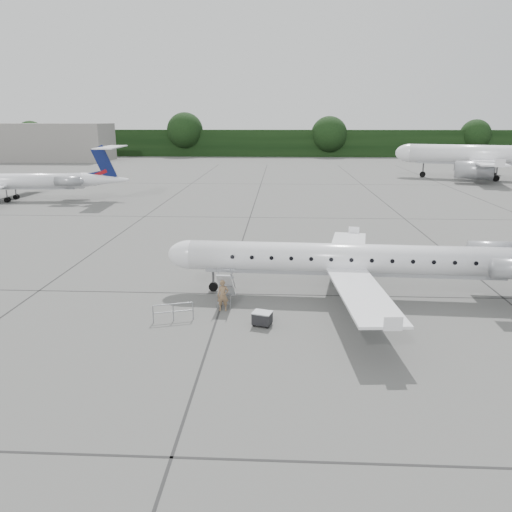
# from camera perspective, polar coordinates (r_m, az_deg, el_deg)

# --- Properties ---
(ground) EXTENTS (320.00, 320.00, 0.00)m
(ground) POSITION_cam_1_polar(r_m,az_deg,el_deg) (29.03, 8.05, -6.78)
(ground) COLOR #5C5C5A
(ground) RESTS_ON ground
(treeline) EXTENTS (260.00, 4.00, 8.00)m
(treeline) POSITION_cam_1_polar(r_m,az_deg,el_deg) (156.97, 3.94, 12.74)
(treeline) COLOR black
(treeline) RESTS_ON ground
(terminal_building) EXTENTS (40.00, 14.00, 10.00)m
(terminal_building) POSITION_cam_1_polar(r_m,az_deg,el_deg) (152.57, -23.85, 11.81)
(terminal_building) COLOR gray
(terminal_building) RESTS_ON ground
(main_regional_jet) EXTENTS (27.23, 20.23, 6.75)m
(main_regional_jet) POSITION_cam_1_polar(r_m,az_deg,el_deg) (31.52, 11.03, 1.32)
(main_regional_jet) COLOR white
(main_regional_jet) RESTS_ON ground
(airstair) EXTENTS (0.96, 2.23, 2.12)m
(airstair) POSITION_cam_1_polar(r_m,az_deg,el_deg) (30.38, -3.42, -3.51)
(airstair) COLOR white
(airstair) RESTS_ON ground
(passenger) EXTENTS (0.69, 0.47, 1.85)m
(passenger) POSITION_cam_1_polar(r_m,az_deg,el_deg) (29.26, -3.79, -4.53)
(passenger) COLOR brown
(passenger) RESTS_ON ground
(safety_railing) EXTENTS (2.13, 0.71, 1.00)m
(safety_railing) POSITION_cam_1_polar(r_m,az_deg,el_deg) (28.24, -9.44, -6.39)
(safety_railing) COLOR gray
(safety_railing) RESTS_ON ground
(baggage_cart) EXTENTS (1.16, 1.03, 0.84)m
(baggage_cart) POSITION_cam_1_polar(r_m,az_deg,el_deg) (27.29, 0.71, -7.13)
(baggage_cart) COLOR black
(baggage_cart) RESTS_ON ground
(bg_narrowbody) EXTENTS (41.54, 35.16, 12.71)m
(bg_narrowbody) POSITION_cam_1_polar(r_m,az_deg,el_deg) (104.00, 25.03, 11.41)
(bg_narrowbody) COLOR white
(bg_narrowbody) RESTS_ON ground
(bg_regional_left) EXTENTS (29.80, 22.34, 7.48)m
(bg_regional_left) POSITION_cam_1_polar(r_m,az_deg,el_deg) (77.63, -27.11, 8.38)
(bg_regional_left) COLOR white
(bg_regional_left) RESTS_ON ground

